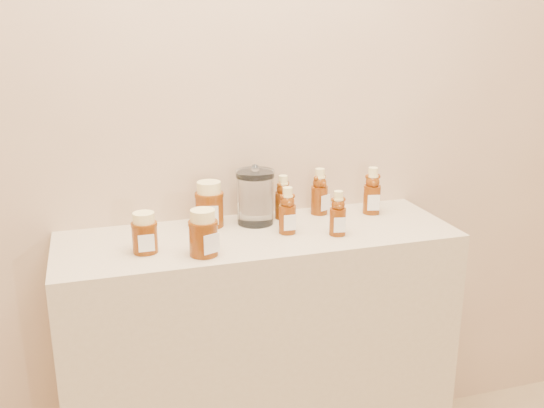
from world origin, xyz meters
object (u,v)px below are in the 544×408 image
object	(u,v)px
display_table	(260,364)
glass_canister	(255,195)
bear_bottle_front_left	(287,207)
bear_bottle_back_left	(283,194)
honey_jar_left	(145,233)

from	to	relation	value
display_table	glass_canister	size ratio (longest dim) A/B	6.45
bear_bottle_front_left	display_table	bearing A→B (deg)	170.44
display_table	bear_bottle_back_left	world-z (taller)	bear_bottle_back_left
display_table	bear_bottle_back_left	size ratio (longest dim) A/B	7.44
bear_bottle_front_left	glass_canister	bearing A→B (deg)	122.26
bear_bottle_front_left	glass_canister	world-z (taller)	glass_canister
display_table	glass_canister	world-z (taller)	glass_canister
display_table	bear_bottle_front_left	size ratio (longest dim) A/B	7.43
display_table	honey_jar_left	xyz separation A→B (m)	(-0.34, -0.05, 0.51)
honey_jar_left	glass_canister	world-z (taller)	glass_canister
display_table	bear_bottle_front_left	bearing A→B (deg)	-11.63
display_table	glass_canister	distance (m)	0.55
bear_bottle_back_left	glass_canister	xyz separation A→B (m)	(-0.10, -0.02, 0.01)
display_table	bear_bottle_back_left	bearing A→B (deg)	46.41
display_table	bear_bottle_back_left	distance (m)	0.56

